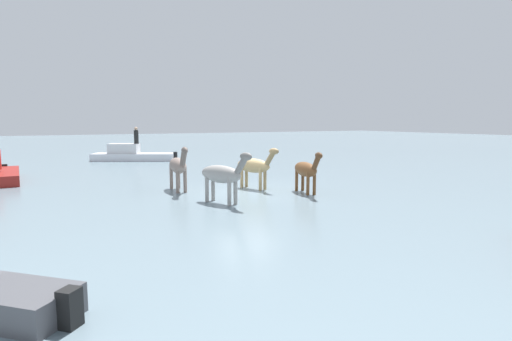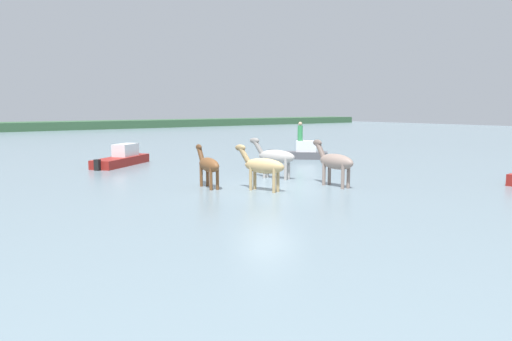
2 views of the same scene
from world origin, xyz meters
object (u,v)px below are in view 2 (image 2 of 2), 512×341
(horse_pinto_flank, at_px, (262,166))
(boat_dinghy_port, at_px, (301,154))
(horse_dark_mare, at_px, (208,165))
(person_watcher_seated, at_px, (300,132))
(horse_chestnut_trailing, at_px, (335,162))
(boat_tender_starboard, at_px, (122,160))
(horse_rear_stallion, at_px, (275,157))

(horse_pinto_flank, distance_m, boat_dinghy_port, 11.89)
(horse_dark_mare, relative_size, person_watcher_seated, 1.86)
(horse_chestnut_trailing, relative_size, boat_dinghy_port, 0.76)
(horse_chestnut_trailing, bearing_deg, boat_tender_starboard, 23.28)
(boat_dinghy_port, bearing_deg, horse_pinto_flank, -95.43)
(horse_pinto_flank, height_order, boat_dinghy_port, horse_pinto_flank)
(horse_pinto_flank, xyz_separation_m, horse_rear_stallion, (2.40, 2.17, 0.03))
(horse_rear_stallion, bearing_deg, horse_pinto_flank, 110.55)
(boat_dinghy_port, bearing_deg, boat_tender_starboard, -154.89)
(horse_dark_mare, xyz_separation_m, horse_chestnut_trailing, (4.32, -2.87, 0.10))
(horse_rear_stallion, bearing_deg, horse_chestnut_trailing, 169.09)
(horse_chestnut_trailing, relative_size, person_watcher_seated, 2.04)
(horse_chestnut_trailing, xyz_separation_m, boat_dinghy_port, (6.06, 8.67, -0.74))
(horse_pinto_flank, relative_size, horse_chestnut_trailing, 0.93)
(horse_rear_stallion, xyz_separation_m, boat_dinghy_port, (6.65, 5.51, -0.71))
(horse_dark_mare, bearing_deg, boat_dinghy_port, -51.91)
(boat_tender_starboard, bearing_deg, horse_rear_stallion, -105.52)
(horse_rear_stallion, distance_m, horse_chestnut_trailing, 3.22)
(horse_dark_mare, distance_m, person_watcher_seated, 11.82)
(boat_dinghy_port, bearing_deg, person_watcher_seated, -115.21)
(horse_pinto_flank, distance_m, boat_tender_starboard, 11.36)
(horse_rear_stallion, xyz_separation_m, person_watcher_seated, (6.56, 5.48, 0.69))
(boat_tender_starboard, bearing_deg, person_watcher_seated, -57.08)
(horse_rear_stallion, xyz_separation_m, boat_tender_starboard, (-3.69, 9.10, -0.70))
(horse_dark_mare, height_order, boat_dinghy_port, horse_dark_mare)
(horse_rear_stallion, bearing_deg, horse_dark_mare, 73.04)
(boat_tender_starboard, bearing_deg, horse_pinto_flank, -121.08)
(horse_pinto_flank, xyz_separation_m, boat_tender_starboard, (-1.29, 11.27, -0.67))
(horse_dark_mare, xyz_separation_m, person_watcher_seated, (10.28, 5.77, 0.77))
(boat_tender_starboard, height_order, person_watcher_seated, person_watcher_seated)
(horse_rear_stallion, relative_size, person_watcher_seated, 1.95)
(boat_tender_starboard, bearing_deg, boat_dinghy_port, -56.75)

